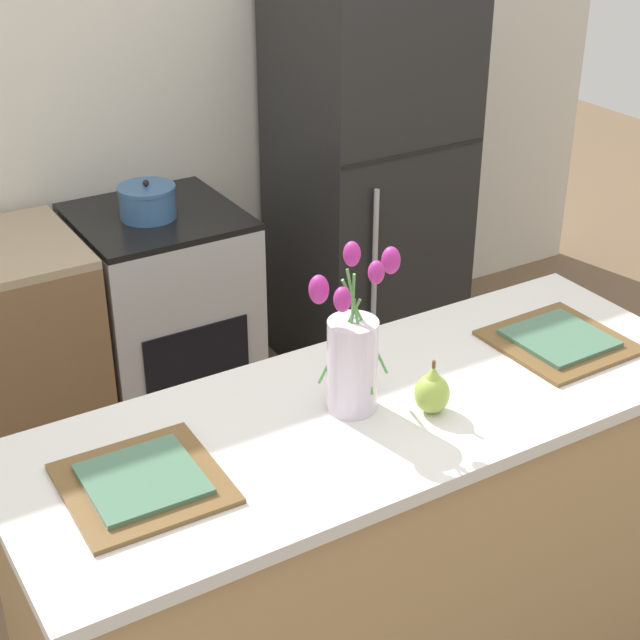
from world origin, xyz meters
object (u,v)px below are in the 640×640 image
object	(u,v)px
stove_range	(165,319)
plate_setting_right	(559,340)
flower_vase	(352,353)
refrigerator	(367,179)
plate_setting_left	(143,482)
pear_figurine	(432,391)
cooking_pot	(147,202)

from	to	relation	value
stove_range	plate_setting_right	size ratio (longest dim) A/B	2.65
stove_range	flower_vase	world-z (taller)	flower_vase
stove_range	refrigerator	size ratio (longest dim) A/B	0.52
plate_setting_left	plate_setting_right	xyz separation A→B (m)	(1.19, 0.00, 0.00)
refrigerator	pear_figurine	size ratio (longest dim) A/B	12.17
refrigerator	plate_setting_left	size ratio (longest dim) A/B	5.06
refrigerator	pear_figurine	xyz separation A→B (m)	(-0.95, -1.69, 0.17)
refrigerator	flower_vase	size ratio (longest dim) A/B	4.15
flower_vase	stove_range	bearing A→B (deg)	84.57
refrigerator	plate_setting_left	xyz separation A→B (m)	(-1.65, -1.61, 0.12)
stove_range	cooking_pot	xyz separation A→B (m)	(-0.04, -0.02, 0.50)
plate_setting_right	cooking_pot	bearing A→B (deg)	108.53
pear_figurine	flower_vase	bearing A→B (deg)	144.11
refrigerator	plate_setting_right	bearing A→B (deg)	-105.79
pear_figurine	cooking_pot	world-z (taller)	pear_figurine
flower_vase	pear_figurine	xyz separation A→B (m)	(0.15, -0.11, -0.10)
stove_range	pear_figurine	size ratio (longest dim) A/B	6.38
stove_range	cooking_pot	bearing A→B (deg)	-151.54
pear_figurine	refrigerator	bearing A→B (deg)	60.78
plate_setting_left	cooking_pot	size ratio (longest dim) A/B	1.57
plate_setting_left	cooking_pot	distance (m)	1.72
cooking_pot	plate_setting_left	bearing A→B (deg)	-112.60
flower_vase	plate_setting_left	distance (m)	0.56
refrigerator	cooking_pot	bearing A→B (deg)	-178.84
stove_range	refrigerator	distance (m)	1.03
stove_range	plate_setting_left	xyz separation A→B (m)	(-0.70, -1.60, 0.53)
cooking_pot	pear_figurine	bearing A→B (deg)	-88.64
stove_range	pear_figurine	distance (m)	1.78
flower_vase	pear_figurine	size ratio (longest dim) A/B	2.93
flower_vase	plate_setting_left	xyz separation A→B (m)	(-0.55, -0.03, -0.14)
refrigerator	flower_vase	xyz separation A→B (m)	(-1.10, -1.58, 0.26)
refrigerator	plate_setting_left	world-z (taller)	refrigerator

